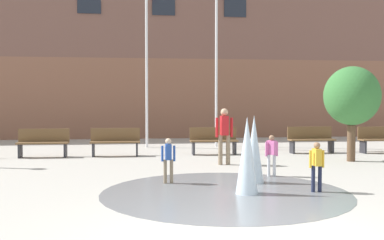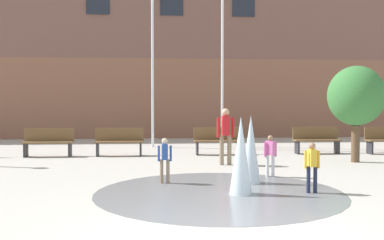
% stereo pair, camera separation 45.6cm
% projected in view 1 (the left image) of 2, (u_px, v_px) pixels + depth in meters
% --- Properties ---
extents(library_building, '(36.00, 6.05, 8.61)m').
position_uv_depth(library_building, '(160.00, 56.00, 24.58)').
color(library_building, brown).
rests_on(library_building, ground).
extents(splash_fountain, '(4.87, 4.87, 1.50)m').
position_uv_depth(splash_fountain, '(245.00, 162.00, 9.10)').
color(splash_fountain, gray).
rests_on(splash_fountain, ground).
extents(park_bench_under_left_flagpole, '(1.60, 0.44, 0.91)m').
position_uv_depth(park_bench_under_left_flagpole, '(43.00, 142.00, 14.37)').
color(park_bench_under_left_flagpole, '#28282D').
rests_on(park_bench_under_left_flagpole, ground).
extents(park_bench_center, '(1.60, 0.44, 0.91)m').
position_uv_depth(park_bench_center, '(115.00, 141.00, 14.67)').
color(park_bench_center, '#28282D').
rests_on(park_bench_center, ground).
extents(park_bench_under_right_flagpole, '(1.60, 0.44, 0.91)m').
position_uv_depth(park_bench_under_right_flagpole, '(214.00, 140.00, 15.15)').
color(park_bench_under_right_flagpole, '#28282D').
rests_on(park_bench_under_right_flagpole, ground).
extents(park_bench_near_trashcan, '(1.60, 0.44, 0.91)m').
position_uv_depth(park_bench_near_trashcan, '(311.00, 139.00, 15.58)').
color(park_bench_near_trashcan, '#28282D').
rests_on(park_bench_near_trashcan, ground).
extents(park_bench_far_right, '(1.60, 0.44, 0.91)m').
position_uv_depth(park_bench_far_right, '(381.00, 139.00, 15.63)').
color(park_bench_far_right, '#28282D').
rests_on(park_bench_far_right, ground).
extents(child_running, '(0.31, 0.22, 0.99)m').
position_uv_depth(child_running, '(168.00, 157.00, 9.73)').
color(child_running, '#89755B').
rests_on(child_running, ground).
extents(child_with_pink_shirt, '(0.31, 0.21, 0.99)m').
position_uv_depth(child_with_pink_shirt, '(317.00, 163.00, 8.80)').
color(child_with_pink_shirt, '#1E233D').
rests_on(child_with_pink_shirt, ground).
extents(adult_watching, '(0.50, 0.34, 1.59)m').
position_uv_depth(adult_watching, '(224.00, 132.00, 12.63)').
color(adult_watching, '#89755B').
rests_on(adult_watching, ground).
extents(child_in_fountain, '(0.31, 0.24, 0.99)m').
position_uv_depth(child_in_fountain, '(272.00, 152.00, 10.66)').
color(child_in_fountain, silver).
rests_on(child_in_fountain, ground).
extents(flagpole_left, '(0.80, 0.10, 8.25)m').
position_uv_depth(flagpole_left, '(147.00, 35.00, 17.36)').
color(flagpole_left, silver).
rests_on(flagpole_left, ground).
extents(flagpole_right, '(0.80, 0.10, 7.73)m').
position_uv_depth(flagpole_right, '(217.00, 43.00, 17.71)').
color(flagpole_right, silver).
rests_on(flagpole_right, ground).
extents(street_tree_near_building, '(1.65, 1.65, 2.83)m').
position_uv_depth(street_tree_near_building, '(352.00, 96.00, 13.33)').
color(street_tree_near_building, brown).
rests_on(street_tree_near_building, ground).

